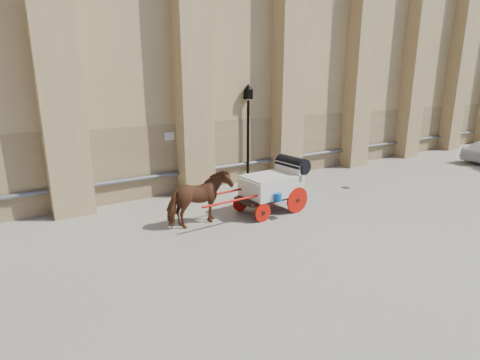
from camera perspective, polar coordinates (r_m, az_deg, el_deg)
ground at (r=14.03m, az=3.74°, el=-4.82°), size 90.00×90.00×0.00m
horse at (r=12.49m, az=-6.20°, el=-2.94°), size 2.23×1.13×1.84m
carriage at (r=13.86m, az=5.28°, el=-0.50°), size 4.54×1.65×1.97m
street_lamp at (r=17.48m, az=1.24°, el=7.43°), size 0.43×0.43×4.59m
drain_grate_near at (r=13.41m, az=4.89°, el=-5.76°), size 0.35×0.35×0.01m
drain_grate_far at (r=17.73m, az=15.81°, el=-1.12°), size 0.35×0.35×0.01m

